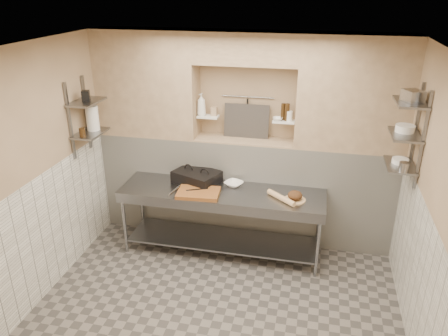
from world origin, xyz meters
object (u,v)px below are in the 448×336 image
(panini_press, at_px, (197,177))
(bread_loaf, at_px, (295,195))
(jug_left, at_px, (92,118))
(cutting_board, at_px, (198,193))
(bowl_alcove, at_px, (278,119))
(rolling_pin, at_px, (281,198))
(bottle_soap, at_px, (201,105))
(mixing_bowl, at_px, (234,184))
(prep_table, at_px, (222,209))

(panini_press, height_order, bread_loaf, panini_press)
(panini_press, distance_m, jug_left, 1.52)
(cutting_board, xyz_separation_m, bowl_alcove, (0.87, 0.70, 0.81))
(panini_press, distance_m, cutting_board, 0.38)
(rolling_pin, distance_m, bottle_soap, 1.61)
(rolling_pin, height_order, bowl_alcove, bowl_alcove)
(mixing_bowl, distance_m, jug_left, 1.97)
(rolling_pin, xyz_separation_m, bottle_soap, (-1.16, 0.63, 0.93))
(prep_table, xyz_separation_m, panini_press, (-0.38, 0.21, 0.33))
(bottle_soap, bearing_deg, jug_left, -154.62)
(bowl_alcove, bearing_deg, cutting_board, -141.38)
(bread_loaf, distance_m, bowl_alcove, 1.01)
(prep_table, bearing_deg, panini_press, 151.55)
(panini_press, bearing_deg, jug_left, -147.53)
(cutting_board, distance_m, bottle_soap, 1.18)
(mixing_bowl, height_order, rolling_pin, rolling_pin)
(cutting_board, relative_size, bread_loaf, 2.93)
(prep_table, xyz_separation_m, cutting_board, (-0.26, -0.15, 0.28))
(panini_press, relative_size, bowl_alcove, 5.36)
(bowl_alcove, bearing_deg, bread_loaf, -62.32)
(bottle_soap, relative_size, bowl_alcove, 2.35)
(prep_table, distance_m, rolling_pin, 0.82)
(panini_press, xyz_separation_m, bread_loaf, (1.30, -0.25, -0.01))
(rolling_pin, bearing_deg, panini_press, 165.92)
(prep_table, relative_size, cutting_board, 5.01)
(bottle_soap, distance_m, bowl_alcove, 1.01)
(rolling_pin, xyz_separation_m, bowl_alcove, (-0.15, 0.63, 0.80))
(rolling_pin, bearing_deg, jug_left, 179.08)
(prep_table, xyz_separation_m, bowl_alcove, (0.61, 0.55, 1.09))
(mixing_bowl, bearing_deg, bottle_soap, 145.06)
(bottle_soap, bearing_deg, prep_table, -54.54)
(panini_press, relative_size, bread_loaf, 3.79)
(bottle_soap, relative_size, jug_left, 0.94)
(cutting_board, bearing_deg, bread_loaf, 5.04)
(prep_table, height_order, mixing_bowl, mixing_bowl)
(rolling_pin, relative_size, bowl_alcove, 3.55)
(rolling_pin, bearing_deg, cutting_board, -176.11)
(bread_loaf, relative_size, bowl_alcove, 1.41)
(bread_loaf, xyz_separation_m, jug_left, (-2.57, 0.00, 0.80))
(bread_loaf, height_order, bowl_alcove, bowl_alcove)
(panini_press, relative_size, rolling_pin, 1.51)
(mixing_bowl, bearing_deg, bowl_alcove, 35.47)
(panini_press, height_order, bowl_alcove, bowl_alcove)
(cutting_board, xyz_separation_m, rolling_pin, (1.02, 0.07, 0.01))
(prep_table, bearing_deg, mixing_bowl, 59.07)
(mixing_bowl, xyz_separation_m, bottle_soap, (-0.51, 0.36, 0.93))
(cutting_board, relative_size, mixing_bowl, 2.29)
(prep_table, distance_m, cutting_board, 0.41)
(jug_left, bearing_deg, prep_table, 1.41)
(prep_table, height_order, jug_left, jug_left)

